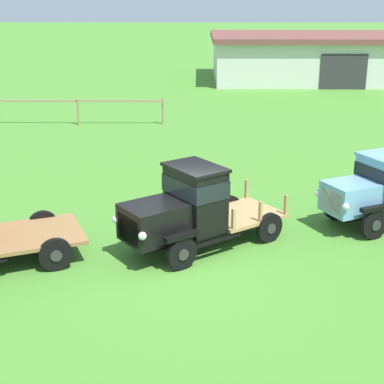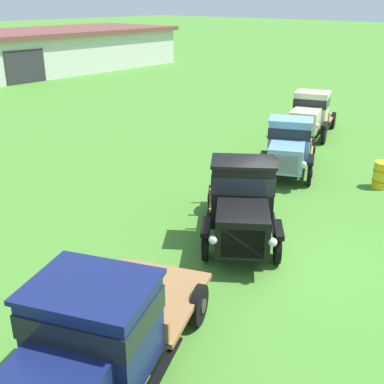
{
  "view_description": "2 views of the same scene",
  "coord_description": "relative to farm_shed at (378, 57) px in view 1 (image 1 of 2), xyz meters",
  "views": [
    {
      "loc": [
        0.35,
        -13.21,
        6.45
      ],
      "look_at": [
        0.18,
        2.73,
        1.0
      ],
      "focal_mm": 55.0,
      "sensor_mm": 36.0,
      "label": 1
    },
    {
      "loc": [
        -9.16,
        -5.33,
        6.02
      ],
      "look_at": [
        0.18,
        2.73,
        1.0
      ],
      "focal_mm": 45.0,
      "sensor_mm": 36.0,
      "label": 2
    }
  ],
  "objects": [
    {
      "name": "vintage_truck_far_side",
      "position": [
        -8.49,
        -29.73,
        -0.65
      ],
      "size": [
        4.8,
        3.36,
        2.05
      ],
      "color": "black",
      "rests_on": "ground"
    },
    {
      "name": "farm_shed",
      "position": [
        0.0,
        0.0,
        0.0
      ],
      "size": [
        25.47,
        10.27,
        3.39
      ],
      "color": "silver",
      "rests_on": "ground"
    },
    {
      "name": "vintage_truck_midrow_center",
      "position": [
        -13.97,
        -31.56,
        -0.56
      ],
      "size": [
        4.68,
        4.0,
        2.25
      ],
      "color": "black",
      "rests_on": "ground"
    },
    {
      "name": "ground_plane",
      "position": [
        -14.07,
        -32.55,
        -1.71
      ],
      "size": [
        240.0,
        240.0,
        0.0
      ],
      "primitive_type": "plane",
      "color": "#47842D"
    }
  ]
}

